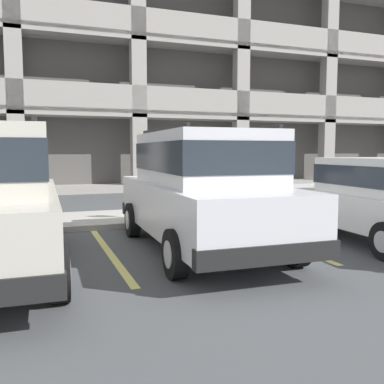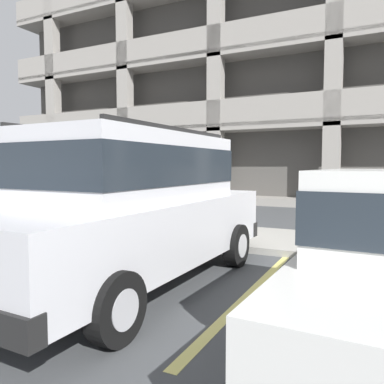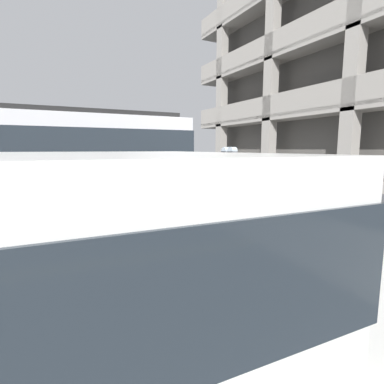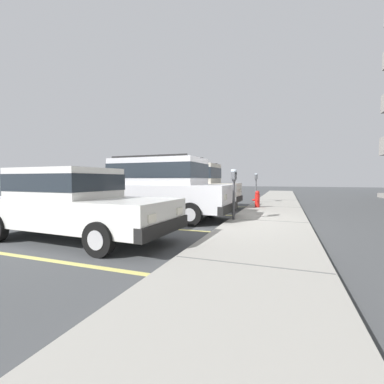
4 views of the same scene
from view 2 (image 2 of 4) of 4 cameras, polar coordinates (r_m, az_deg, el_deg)
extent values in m
cube|color=#444749|center=(7.00, 1.36, -9.38)|extent=(80.00, 80.00, 0.10)
cube|color=#9E9B93|center=(8.14, 5.27, -6.69)|extent=(40.00, 2.20, 0.12)
cube|color=#606060|center=(10.25, -16.12, -4.26)|extent=(0.03, 2.16, 0.00)
cube|color=#606060|center=(8.13, 5.27, -6.26)|extent=(0.03, 2.16, 0.00)
cube|color=#DBD16B|center=(6.67, -16.04, -9.73)|extent=(0.12, 4.80, 0.01)
cube|color=#DBD16B|center=(5.20, 10.24, -13.60)|extent=(0.12, 4.80, 0.01)
cube|color=silver|center=(5.03, -8.98, -5.65)|extent=(1.95, 4.74, 0.80)
cube|color=silver|center=(4.92, -9.44, 3.72)|extent=(1.69, 2.95, 0.84)
cube|color=#232B33|center=(4.92, -9.44, 3.97)|extent=(1.71, 2.98, 0.46)
cube|color=black|center=(7.04, 2.40, -5.14)|extent=(1.88, 0.20, 0.24)
cube|color=silver|center=(6.82, 6.94, -2.42)|extent=(0.24, 0.04, 0.14)
cube|color=silver|center=(7.30, -1.47, -1.96)|extent=(0.24, 0.04, 0.14)
cylinder|color=black|center=(5.94, 6.78, -8.06)|extent=(0.22, 0.66, 0.66)
cylinder|color=#B2B2B7|center=(5.94, 6.78, -8.06)|extent=(0.23, 0.37, 0.36)
cylinder|color=black|center=(6.78, -7.68, -6.55)|extent=(0.22, 0.66, 0.66)
cylinder|color=#B2B2B7|center=(6.78, -7.68, -6.55)|extent=(0.23, 0.37, 0.36)
cylinder|color=black|center=(3.49, -11.46, -16.91)|extent=(0.22, 0.66, 0.66)
cylinder|color=#B2B2B7|center=(3.49, -11.46, -16.91)|extent=(0.23, 0.37, 0.36)
cube|color=black|center=(4.56, -2.50, 9.54)|extent=(0.11, 2.62, 0.05)
cube|color=black|center=(5.38, -15.40, 8.56)|extent=(0.11, 2.62, 0.05)
cube|color=black|center=(8.63, -18.94, -3.66)|extent=(1.88, 0.20, 0.24)
cube|color=silver|center=(8.22, -16.00, -1.44)|extent=(0.24, 0.03, 0.14)
cube|color=silver|center=(9.04, -21.25, -1.08)|extent=(0.24, 0.03, 0.14)
cylinder|color=black|center=(7.42, -18.90, -5.82)|extent=(0.21, 0.66, 0.66)
cylinder|color=#B2B2B7|center=(7.42, -18.90, -5.82)|extent=(0.23, 0.37, 0.36)
cylinder|color=black|center=(8.80, -27.04, -4.52)|extent=(0.21, 0.66, 0.66)
cylinder|color=#B2B2B7|center=(8.80, -27.04, -4.52)|extent=(0.23, 0.37, 0.36)
cube|color=silver|center=(5.99, 25.37, -5.11)|extent=(0.24, 0.04, 0.14)
cylinder|color=black|center=(5.26, 21.31, -10.23)|extent=(0.18, 0.61, 0.60)
cylinder|color=#B2B2B7|center=(5.26, 21.31, -10.23)|extent=(0.19, 0.34, 0.33)
cylinder|color=black|center=(2.74, 13.15, -23.76)|extent=(0.18, 0.61, 0.60)
cylinder|color=#B2B2B7|center=(2.74, 13.15, -23.76)|extent=(0.19, 0.34, 0.33)
cylinder|color=#47474C|center=(7.13, 3.51, -3.19)|extent=(0.07, 0.07, 1.11)
cube|color=#47474C|center=(7.08, 3.53, 1.53)|extent=(0.28, 0.06, 0.06)
cube|color=#515459|center=(7.11, 2.79, 2.67)|extent=(0.15, 0.11, 0.22)
cylinder|color=#8C99A3|center=(7.11, 2.80, 3.56)|extent=(0.15, 0.11, 0.15)
cube|color=#B7B293|center=(7.06, 2.60, 2.35)|extent=(0.08, 0.01, 0.08)
cube|color=#515459|center=(7.04, 4.29, 2.65)|extent=(0.15, 0.11, 0.22)
cylinder|color=#8C99A3|center=(7.03, 4.29, 3.55)|extent=(0.15, 0.11, 0.15)
cube|color=#B7B293|center=(6.98, 4.10, 2.33)|extent=(0.08, 0.01, 0.08)
cylinder|color=#595B60|center=(10.98, -27.11, -1.04)|extent=(0.07, 0.07, 1.13)
cube|color=#595B60|center=(10.95, -27.21, 2.08)|extent=(0.28, 0.06, 0.06)
cube|color=#515459|center=(10.86, -26.92, 2.82)|extent=(0.15, 0.11, 0.22)
cylinder|color=#8C99A3|center=(10.86, -26.94, 3.40)|extent=(0.15, 0.11, 0.15)
cube|color=#B7B293|center=(10.83, -27.16, 2.60)|extent=(0.08, 0.01, 0.08)
cube|color=#54514D|center=(20.74, 22.53, 20.34)|extent=(31.36, 8.80, 15.00)
cube|color=gray|center=(19.32, 21.82, -0.48)|extent=(32.00, 10.00, 0.30)
cube|color=gray|center=(19.34, 22.06, 8.42)|extent=(32.00, 10.00, 0.30)
cube|color=gray|center=(14.55, 20.60, 12.19)|extent=(32.00, 0.20, 1.10)
cube|color=gray|center=(19.81, 22.30, 17.10)|extent=(32.00, 10.00, 0.30)
cube|color=gray|center=(15.28, 20.90, 23.38)|extent=(32.00, 0.20, 1.10)
cube|color=gray|center=(20.71, 22.54, 25.20)|extent=(32.00, 10.00, 0.30)
cube|color=gray|center=(21.83, -20.52, 19.54)|extent=(0.60, 0.50, 15.00)
cube|color=gray|center=(18.92, -10.25, 22.23)|extent=(0.60, 0.50, 15.00)
cube|color=gray|center=(16.78, 3.67, 24.72)|extent=(0.60, 0.50, 15.00)
cylinder|color=red|center=(9.41, -16.60, -3.32)|extent=(0.20, 0.20, 0.55)
sphere|color=red|center=(9.37, -16.64, -1.29)|extent=(0.18, 0.18, 0.18)
cylinder|color=red|center=(9.30, -17.23, -3.25)|extent=(0.08, 0.10, 0.08)
cylinder|color=red|center=(9.31, -15.92, -3.22)|extent=(0.10, 0.07, 0.07)
camera|label=1|loc=(6.07, -88.88, 0.94)|focal=40.00mm
camera|label=3|loc=(3.87, 50.91, 2.33)|focal=28.00mm
camera|label=4|loc=(9.23, 56.87, 0.55)|focal=24.00mm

